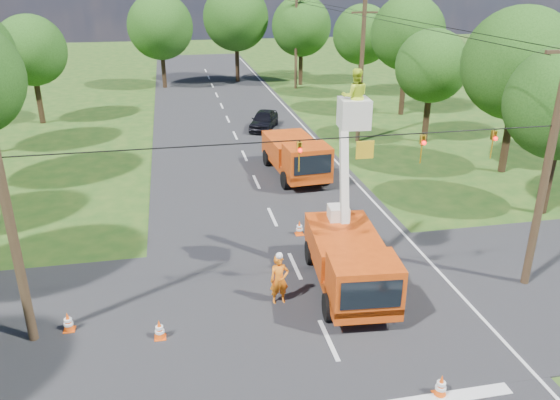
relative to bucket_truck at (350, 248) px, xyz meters
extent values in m
plane|color=#204916|center=(-1.61, 17.06, -1.76)|extent=(140.00, 140.00, 0.00)
cube|color=black|center=(-1.61, 17.06, -1.76)|extent=(12.00, 100.00, 0.06)
cube|color=black|center=(-1.61, -0.94, -1.76)|extent=(56.00, 10.00, 0.07)
cube|color=silver|center=(3.99, 17.06, -1.76)|extent=(0.12, 90.00, 0.02)
cube|color=#D5490F|center=(0.02, 0.17, -1.00)|extent=(2.89, 6.54, 0.48)
cube|color=#D5490F|center=(-0.19, -2.10, -0.17)|extent=(2.48, 2.00, 1.59)
cube|color=black|center=(-0.27, -3.00, -0.12)|extent=(2.01, 0.24, 1.01)
cube|color=#D5490F|center=(0.09, 1.01, -0.33)|extent=(2.83, 4.13, 1.06)
cylinder|color=black|center=(-1.27, -1.74, -1.27)|extent=(0.42, 1.00, 0.97)
cylinder|color=black|center=(0.94, -1.94, -1.27)|extent=(0.42, 1.00, 0.97)
cylinder|color=black|center=(-0.91, 2.27, -1.27)|extent=(0.42, 1.00, 0.97)
cylinder|color=black|center=(1.30, 2.07, -1.27)|extent=(0.42, 1.00, 0.97)
cube|color=silver|center=(0.20, 2.17, 0.46)|extent=(0.86, 0.86, 0.58)
cube|color=silver|center=(0.14, 1.59, 2.80)|extent=(0.42, 1.44, 4.60)
cube|color=silver|center=(0.04, 0.48, 4.97)|extent=(1.09, 1.09, 1.01)
imported|color=#C6E526|center=(0.04, 0.48, 5.54)|extent=(1.02, 0.85, 1.89)
cube|color=#D5490F|center=(0.85, 12.96, -0.97)|extent=(2.88, 6.77, 0.50)
cube|color=#D5490F|center=(1.01, 10.60, -0.11)|extent=(2.55, 2.04, 1.65)
cube|color=black|center=(1.08, 9.66, -0.05)|extent=(2.09, 0.21, 1.05)
cube|color=#D5490F|center=(0.79, 13.84, -0.27)|extent=(2.87, 4.25, 1.10)
cylinder|color=black|center=(-0.16, 10.79, -1.25)|extent=(0.42, 1.04, 1.01)
cylinder|color=black|center=(2.15, 10.95, -1.25)|extent=(0.42, 1.04, 1.01)
cylinder|color=black|center=(-0.45, 14.97, -1.25)|extent=(0.42, 1.04, 1.01)
cylinder|color=black|center=(1.86, 15.13, -1.25)|extent=(0.42, 1.04, 1.01)
imported|color=#E65B13|center=(-2.75, -0.38, -0.80)|extent=(0.73, 0.51, 1.92)
imported|color=black|center=(0.83, 23.58, -1.03)|extent=(3.19, 4.62, 1.46)
cone|color=#FC510D|center=(0.81, -5.98, -1.38)|extent=(0.36, 0.36, 0.70)
cube|color=#FC510D|center=(0.81, -5.98, -1.72)|extent=(0.38, 0.38, 0.04)
cylinder|color=white|center=(0.81, -5.98, -1.32)|extent=(0.26, 0.26, 0.09)
cylinder|color=white|center=(0.81, -5.98, -1.47)|extent=(0.31, 0.31, 0.09)
cone|color=#FC510D|center=(-0.75, 4.92, -1.38)|extent=(0.36, 0.36, 0.70)
cube|color=#FC510D|center=(-0.75, 4.92, -1.72)|extent=(0.38, 0.38, 0.04)
cylinder|color=white|center=(-0.75, 4.92, -1.32)|extent=(0.26, 0.26, 0.09)
cylinder|color=white|center=(-0.75, 4.92, -1.47)|extent=(0.31, 0.31, 0.09)
cone|color=#FC510D|center=(2.18, 7.09, -1.38)|extent=(0.36, 0.36, 0.70)
cube|color=#FC510D|center=(2.18, 7.09, -1.72)|extent=(0.38, 0.38, 0.04)
cylinder|color=white|center=(2.18, 7.09, -1.32)|extent=(0.26, 0.26, 0.09)
cylinder|color=white|center=(2.18, 7.09, -1.47)|extent=(0.31, 0.31, 0.09)
cone|color=#FC510D|center=(-7.03, -1.71, -1.38)|extent=(0.36, 0.36, 0.70)
cube|color=#FC510D|center=(-7.03, -1.71, -1.72)|extent=(0.38, 0.38, 0.04)
cylinder|color=white|center=(-7.03, -1.71, -1.32)|extent=(0.26, 0.26, 0.09)
cylinder|color=white|center=(-7.03, -1.71, -1.47)|extent=(0.31, 0.31, 0.09)
cone|color=#FC510D|center=(-10.04, -0.68, -1.38)|extent=(0.36, 0.36, 0.70)
cube|color=#FC510D|center=(-10.04, -0.68, -1.72)|extent=(0.38, 0.38, 0.04)
cylinder|color=white|center=(-10.04, -0.68, -1.32)|extent=(0.26, 0.26, 0.09)
cylinder|color=white|center=(-10.04, -0.68, -1.47)|extent=(0.31, 0.31, 0.09)
cone|color=#FC510D|center=(2.70, 13.19, -1.38)|extent=(0.36, 0.36, 0.70)
cube|color=#FC510D|center=(2.70, 13.19, -1.72)|extent=(0.38, 0.38, 0.04)
cylinder|color=white|center=(2.70, 13.19, -1.32)|extent=(0.26, 0.26, 0.09)
cylinder|color=white|center=(2.70, 13.19, -1.47)|extent=(0.31, 0.31, 0.09)
cylinder|color=#4C3823|center=(6.89, -0.94, 3.24)|extent=(0.30, 0.30, 10.00)
cylinder|color=#4C3823|center=(6.89, 19.06, 3.24)|extent=(0.30, 0.30, 10.00)
cube|color=#4C3823|center=(6.89, 19.06, 7.04)|extent=(1.80, 0.12, 0.12)
cylinder|color=#4C3823|center=(6.89, 39.06, 3.24)|extent=(0.30, 0.30, 10.00)
cylinder|color=#4C3823|center=(-11.11, -0.94, 2.74)|extent=(0.30, 0.30, 9.00)
cylinder|color=black|center=(-2.11, -0.94, 4.54)|extent=(18.00, 0.04, 0.04)
cube|color=gold|center=(-0.01, -0.94, 4.09)|extent=(0.60, 0.05, 0.60)
imported|color=gold|center=(-2.21, -0.94, 3.99)|extent=(0.16, 0.20, 1.00)
sphere|color=#FF0C0C|center=(-2.21, -1.06, 4.24)|extent=(0.14, 0.14, 0.14)
imported|color=gold|center=(1.99, -0.94, 3.99)|extent=(0.16, 0.20, 1.00)
sphere|color=#FF0C0C|center=(1.99, -1.06, 4.24)|extent=(0.14, 0.14, 0.14)
imported|color=gold|center=(4.59, -0.94, 3.99)|extent=(0.16, 0.20, 1.00)
sphere|color=#FF0C0C|center=(4.59, -1.06, 4.24)|extent=(0.14, 0.14, 0.14)
cylinder|color=#382616|center=(-16.41, 29.06, 0.26)|extent=(0.44, 0.44, 4.05)
sphere|color=#1D4612|center=(-16.41, 29.06, 3.94)|extent=(5.40, 5.40, 5.40)
cylinder|color=#382616|center=(11.89, 5.06, 0.22)|extent=(0.44, 0.44, 3.96)
cylinder|color=#382616|center=(13.39, 11.06, 0.53)|extent=(0.44, 0.44, 4.58)
sphere|color=#1D4612|center=(13.39, 11.06, 4.69)|extent=(6.40, 6.40, 6.40)
cylinder|color=#382616|center=(11.59, 18.06, 0.13)|extent=(0.44, 0.44, 3.78)
sphere|color=#1D4612|center=(11.59, 18.06, 3.57)|extent=(5.00, 5.00, 5.00)
cylinder|color=#382616|center=(13.19, 26.06, 0.61)|extent=(0.44, 0.44, 4.75)
sphere|color=#1D4612|center=(13.19, 26.06, 4.93)|extent=(6.00, 6.00, 6.00)
cylinder|color=#382616|center=(12.19, 34.06, 0.31)|extent=(0.44, 0.44, 4.14)
sphere|color=#1D4612|center=(12.19, 34.06, 4.07)|extent=(5.60, 5.60, 5.60)
cylinder|color=#382616|center=(-6.61, 42.06, 0.44)|extent=(0.44, 0.44, 4.40)
sphere|color=#1D4612|center=(-6.61, 42.06, 4.44)|extent=(6.60, 6.60, 6.60)
cylinder|color=#382616|center=(1.39, 44.06, 0.66)|extent=(0.44, 0.44, 4.84)
sphere|color=#1D4612|center=(1.39, 44.06, 5.06)|extent=(7.00, 7.00, 7.00)
cylinder|color=#382616|center=(7.89, 41.06, 0.39)|extent=(0.44, 0.44, 4.31)
sphere|color=#1D4612|center=(7.89, 41.06, 4.31)|extent=(6.20, 6.20, 6.20)
camera|label=1|loc=(-6.09, -17.09, 9.39)|focal=35.00mm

